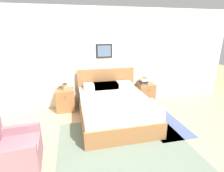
# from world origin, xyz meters

# --- Properties ---
(ground_plane) EXTENTS (16.00, 16.00, 0.00)m
(ground_plane) POSITION_xyz_m (0.00, 0.00, 0.00)
(ground_plane) COLOR tan
(wall_back) EXTENTS (7.34, 0.09, 2.60)m
(wall_back) POSITION_xyz_m (-0.00, 2.69, 1.30)
(wall_back) COLOR silver
(wall_back) RESTS_ON ground_plane
(area_rug_main) EXTENTS (2.39, 1.97, 0.01)m
(area_rug_main) POSITION_xyz_m (-0.10, 0.68, 0.00)
(area_rug_main) COLOR slate
(area_rug_main) RESTS_ON ground_plane
(area_rug_bedside) EXTENTS (0.78, 1.52, 0.01)m
(area_rug_bedside) POSITION_xyz_m (1.01, 1.27, 0.00)
(area_rug_bedside) COLOR #47567F
(area_rug_bedside) RESTS_ON ground_plane
(bed) EXTENTS (1.57, 1.98, 1.03)m
(bed) POSITION_xyz_m (-0.04, 1.65, 0.31)
(bed) COLOR #936038
(bed) RESTS_ON ground_plane
(armchair) EXTENTS (0.73, 0.77, 0.89)m
(armchair) POSITION_xyz_m (-1.90, 0.50, 0.29)
(armchair) COLOR #8E606B
(armchair) RESTS_ON ground_plane
(nightstand_near_window) EXTENTS (0.46, 0.43, 0.57)m
(nightstand_near_window) POSITION_xyz_m (-1.16, 2.41, 0.29)
(nightstand_near_window) COLOR #936038
(nightstand_near_window) RESTS_ON ground_plane
(nightstand_by_door) EXTENTS (0.46, 0.43, 0.57)m
(nightstand_by_door) POSITION_xyz_m (1.08, 2.41, 0.29)
(nightstand_by_door) COLOR #936038
(nightstand_by_door) RESTS_ON ground_plane
(table_lamp_near_window) EXTENTS (0.25, 0.25, 0.40)m
(table_lamp_near_window) POSITION_xyz_m (-1.15, 2.41, 0.84)
(table_lamp_near_window) COLOR gray
(table_lamp_near_window) RESTS_ON nightstand_near_window
(table_lamp_by_door) EXTENTS (0.25, 0.25, 0.40)m
(table_lamp_by_door) POSITION_xyz_m (1.06, 2.41, 0.84)
(table_lamp_by_door) COLOR gray
(table_lamp_by_door) RESTS_ON nightstand_by_door
(book_thick_bottom) EXTENTS (0.22, 0.21, 0.03)m
(book_thick_bottom) POSITION_xyz_m (0.97, 2.37, 0.59)
(book_thick_bottom) COLOR #4C7551
(book_thick_bottom) RESTS_ON nightstand_by_door
(book_hardcover_middle) EXTENTS (0.21, 0.23, 0.04)m
(book_hardcover_middle) POSITION_xyz_m (0.97, 2.37, 0.63)
(book_hardcover_middle) COLOR #B7332D
(book_hardcover_middle) RESTS_ON book_thick_bottom
(book_novel_upper) EXTENTS (0.24, 0.26, 0.04)m
(book_novel_upper) POSITION_xyz_m (0.97, 2.37, 0.67)
(book_novel_upper) COLOR #232328
(book_novel_upper) RESTS_ON book_hardcover_middle
(book_slim_near_top) EXTENTS (0.19, 0.25, 0.03)m
(book_slim_near_top) POSITION_xyz_m (0.97, 2.37, 0.71)
(book_slim_near_top) COLOR silver
(book_slim_near_top) RESTS_ON book_novel_upper
(book_paperback_top) EXTENTS (0.20, 0.22, 0.03)m
(book_paperback_top) POSITION_xyz_m (0.97, 2.37, 0.74)
(book_paperback_top) COLOR beige
(book_paperback_top) RESTS_ON book_slim_near_top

